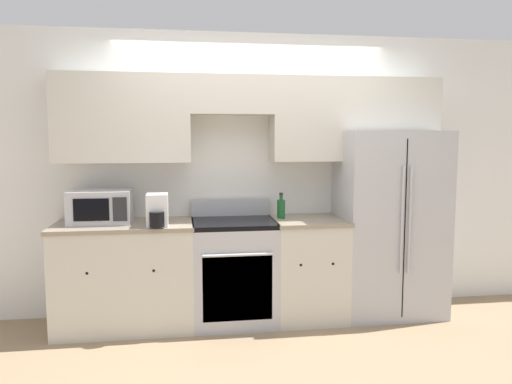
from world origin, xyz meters
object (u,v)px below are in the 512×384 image
object	(u,v)px
refrigerator	(388,223)
microwave	(101,207)
oven_range	(234,271)
bottle	(281,208)

from	to	relation	value
refrigerator	microwave	world-z (taller)	refrigerator
oven_range	refrigerator	bearing A→B (deg)	1.98
microwave	bottle	bearing A→B (deg)	0.68
microwave	bottle	xyz separation A→B (m)	(1.57, 0.02, -0.05)
oven_range	microwave	world-z (taller)	microwave
bottle	microwave	bearing A→B (deg)	-179.32
oven_range	refrigerator	xyz separation A→B (m)	(1.45, 0.05, 0.39)
refrigerator	oven_range	bearing A→B (deg)	-178.02
refrigerator	bottle	distance (m)	1.03
refrigerator	bottle	size ratio (longest dim) A/B	7.33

